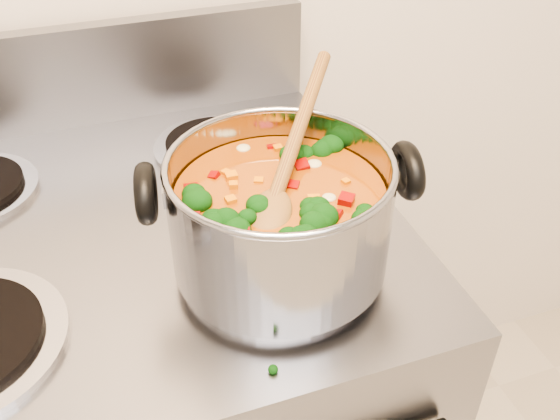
% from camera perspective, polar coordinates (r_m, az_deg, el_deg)
% --- Properties ---
extents(stockpot, '(0.31, 0.25, 0.15)m').
position_cam_1_polar(stockpot, '(0.69, -0.04, -0.51)').
color(stockpot, gray).
rests_on(stockpot, electric_range).
extents(wooden_spoon, '(0.20, 0.27, 0.09)m').
position_cam_1_polar(wooden_spoon, '(0.68, 0.49, 3.86)').
color(wooden_spoon, olive).
rests_on(wooden_spoon, stockpot).
extents(cooktop_crumbs, '(0.04, 0.05, 0.01)m').
position_cam_1_polar(cooktop_crumbs, '(0.82, 8.39, -0.95)').
color(cooktop_crumbs, black).
rests_on(cooktop_crumbs, electric_range).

